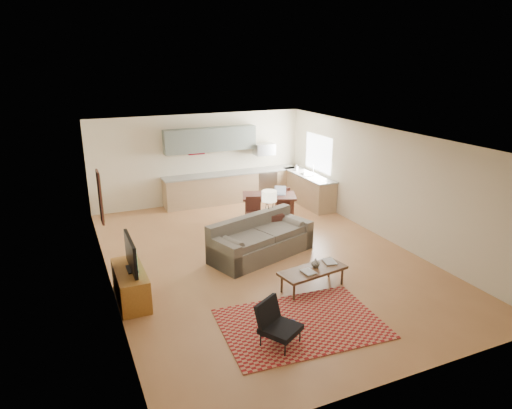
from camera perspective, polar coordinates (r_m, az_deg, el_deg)
name	(u,v)px	position (r m, az deg, el deg)	size (l,w,h in m)	color
room	(262,200)	(9.82, 0.71, 0.62)	(9.00, 9.00, 9.00)	#AA6F42
kitchen_counter_back	(232,187)	(14.10, -3.02, 2.22)	(4.26, 0.64, 0.92)	tan
kitchen_counter_right	(308,189)	(13.93, 6.56, 1.92)	(0.64, 2.26, 0.92)	tan
kitchen_range	(264,183)	(14.52, 1.04, 2.65)	(0.62, 0.62, 0.90)	#A5A8AD
kitchen_microwave	(264,149)	(14.29, 1.03, 6.93)	(0.62, 0.40, 0.35)	#A5A8AD
upper_cabinets	(210,139)	(13.72, -5.71, 8.09)	(2.80, 0.34, 0.70)	slate
window_right	(318,153)	(13.82, 7.80, 6.40)	(0.02, 1.40, 1.05)	white
wall_art_left	(101,197)	(9.83, -18.86, 0.88)	(0.06, 0.42, 1.10)	olive
triptych	(196,146)	(13.77, -7.47, 7.22)	(1.70, 0.04, 0.50)	beige
rug	(301,323)	(7.95, 5.66, -14.58)	(2.64, 1.83, 0.02)	maroon
sofa	(262,238)	(10.20, 0.70, -4.16)	(2.50, 1.09, 0.87)	#635B4F
coffee_table	(312,279)	(8.97, 7.07, -9.18)	(1.35, 0.54, 0.41)	#492F1B
book_a	(304,273)	(8.68, 5.97, -8.53)	(0.25, 0.31, 0.03)	maroon
book_b	(324,262)	(9.17, 8.52, -7.14)	(0.28, 0.34, 0.02)	navy
vase	(316,263)	(8.94, 7.46, -7.23)	(0.20, 0.20, 0.18)	black
armchair	(281,325)	(7.25, 3.10, -14.81)	(0.62, 0.62, 0.71)	black
tv_credenza	(131,285)	(8.76, -15.39, -9.68)	(0.51, 1.32, 0.61)	#93581E
tv	(131,254)	(8.51, -15.38, -5.98)	(0.10, 1.02, 0.61)	black
console_table	(269,228)	(10.96, 1.63, -2.95)	(0.63, 0.42, 0.73)	#3A1C16
table_lamp	(269,202)	(10.75, 1.66, 0.33)	(0.35, 0.35, 0.58)	beige
dining_table	(269,208)	(12.45, 1.63, -0.40)	(1.42, 0.81, 0.72)	#3A1C16
dining_chair_near	(254,213)	(11.83, -0.25, -1.12)	(0.39, 0.41, 0.82)	#3A1C16
dining_chair_far	(283,199)	(13.05, 3.34, 0.66)	(0.39, 0.40, 0.81)	#3A1C16
laptop	(280,191)	(12.35, 3.03, 1.73)	(0.30, 0.23, 0.23)	#A5A8AD
soap_bottle	(296,167)	(14.24, 5.08, 4.63)	(0.11, 0.11, 0.19)	beige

